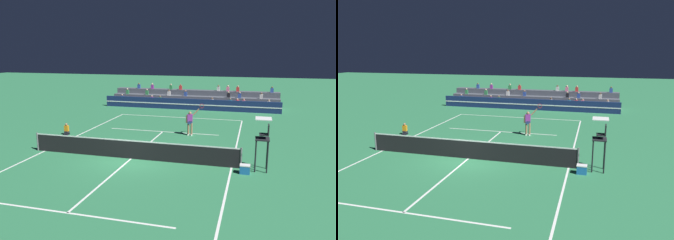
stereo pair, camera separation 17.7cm
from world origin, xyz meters
TOP-DOWN VIEW (x-y plane):
  - ground_plane at (0.00, 0.00)m, footprint 120.00×120.00m
  - court_lines at (0.00, 0.00)m, footprint 11.10×23.90m
  - tennis_net at (0.00, 0.00)m, footprint 12.00×0.10m
  - sponsor_banner_wall at (0.00, 16.01)m, footprint 18.00×0.26m
  - bleacher_stand at (0.01, 18.55)m, footprint 17.94×2.85m
  - umpire_chair at (6.97, -0.00)m, footprint 0.76×0.84m
  - ball_kid_courtside at (-6.35, 3.75)m, footprint 0.30×0.36m
  - tennis_player at (2.17, 5.89)m, footprint 1.27×0.46m
  - tennis_ball at (3.87, 2.63)m, footprint 0.07×0.07m
  - equipment_cooler at (6.18, -0.66)m, footprint 0.50×0.38m

SIDE VIEW (x-z plane):
  - ground_plane at x=0.00m, z-range 0.00..0.00m
  - court_lines at x=0.00m, z-range 0.00..0.01m
  - tennis_ball at x=3.87m, z-range 0.00..0.07m
  - equipment_cooler at x=6.18m, z-range 0.00..0.45m
  - ball_kid_courtside at x=-6.35m, z-range -0.09..0.75m
  - tennis_net at x=0.00m, z-range -0.01..1.09m
  - sponsor_banner_wall at x=0.00m, z-range 0.00..1.10m
  - bleacher_stand at x=0.01m, z-range -0.49..1.79m
  - tennis_player at x=2.17m, z-range -0.18..2.14m
  - umpire_chair at x=6.97m, z-range 0.38..3.05m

